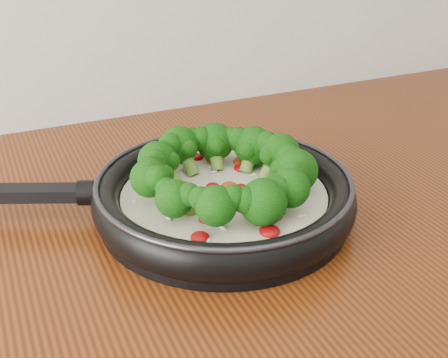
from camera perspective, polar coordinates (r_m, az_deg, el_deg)
name	(u,v)px	position (r m, az deg, el deg)	size (l,w,h in m)	color
skillet	(223,190)	(0.68, -0.05, -1.08)	(0.51, 0.41, 0.09)	black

